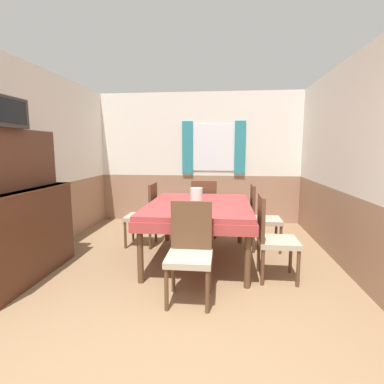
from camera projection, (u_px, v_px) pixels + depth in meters
The scene contains 11 objects.
wall_back at pixel (199, 158), 6.06m from camera, with size 4.42×0.10×2.60m.
wall_left at pixel (34, 163), 4.03m from camera, with size 0.05×4.93×2.60m.
wall_right at pixel (351, 165), 3.60m from camera, with size 0.05×4.93×2.60m.
dining_table at pixel (199, 211), 3.99m from camera, with size 1.37×1.76×0.78m.
chair_right_near at pixel (272, 235), 3.41m from camera, with size 0.44×0.44×0.97m.
chair_head_near at pixel (190, 249), 2.96m from camera, with size 0.44×0.44×0.97m.
chair_head_window at pixel (204, 207), 5.07m from camera, with size 0.44×0.44×0.97m.
chair_left_far at pixel (145, 213), 4.61m from camera, with size 0.44×0.44×0.97m.
chair_right_far at pixel (261, 215), 4.43m from camera, with size 0.44×0.44×0.97m.
sideboard at pixel (18, 217), 3.36m from camera, with size 0.46×1.53×1.71m.
vase at pixel (196, 196), 3.92m from camera, with size 0.16×0.16×0.21m.
Camera 1 is at (0.51, -1.52, 1.50)m, focal length 28.00 mm.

